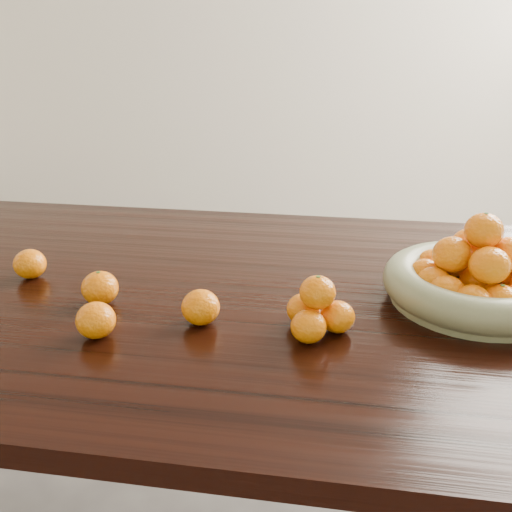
# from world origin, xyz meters

# --- Properties ---
(wall_back) EXTENTS (5.00, 0.04, 2.70)m
(wall_back) POSITION_xyz_m (0.00, 2.50, 1.35)
(wall_back) COLOR silver
(wall_back) RESTS_ON ground
(dining_table) EXTENTS (2.00, 1.00, 0.75)m
(dining_table) POSITION_xyz_m (0.00, 0.00, 0.66)
(dining_table) COLOR black
(dining_table) RESTS_ON ground
(fruit_bowl) EXTENTS (0.34, 0.34, 0.18)m
(fruit_bowl) POSITION_xyz_m (0.45, 0.01, 0.80)
(fruit_bowl) COLOR #787C5B
(fruit_bowl) RESTS_ON dining_table
(orange_pyramid) EXTENTS (0.12, 0.12, 0.10)m
(orange_pyramid) POSITION_xyz_m (0.16, -0.15, 0.79)
(orange_pyramid) COLOR orange
(orange_pyramid) RESTS_ON dining_table
(loose_orange_0) EXTENTS (0.07, 0.07, 0.06)m
(loose_orange_0) POSITION_xyz_m (-0.25, -0.11, 0.78)
(loose_orange_0) COLOR orange
(loose_orange_0) RESTS_ON dining_table
(loose_orange_1) EXTENTS (0.07, 0.07, 0.06)m
(loose_orange_1) POSITION_xyz_m (-0.20, -0.23, 0.78)
(loose_orange_1) COLOR orange
(loose_orange_1) RESTS_ON dining_table
(loose_orange_2) EXTENTS (0.07, 0.07, 0.06)m
(loose_orange_2) POSITION_xyz_m (-0.04, -0.15, 0.78)
(loose_orange_2) COLOR orange
(loose_orange_2) RESTS_ON dining_table
(loose_orange_3) EXTENTS (0.07, 0.07, 0.06)m
(loose_orange_3) POSITION_xyz_m (-0.44, -0.02, 0.78)
(loose_orange_3) COLOR orange
(loose_orange_3) RESTS_ON dining_table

